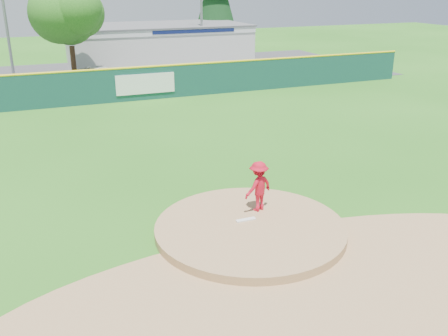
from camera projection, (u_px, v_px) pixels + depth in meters
name	position (u px, v px, depth m)	size (l,w,h in m)	color
ground	(250.00, 232.00, 14.43)	(120.00, 120.00, 0.00)	#286B19
pitchers_mound	(250.00, 232.00, 14.43)	(5.50, 5.50, 0.50)	#9E774C
pitching_rubber	(246.00, 220.00, 14.59)	(0.60, 0.15, 0.04)	white
infield_dirt_arc	(304.00, 288.00, 11.83)	(15.40, 15.40, 0.01)	#9E774C
parking_lot	(100.00, 77.00, 37.82)	(44.00, 16.00, 0.02)	#38383A
pitcher	(258.00, 186.00, 15.01)	(1.01, 0.58, 1.56)	red
van	(103.00, 75.00, 35.13)	(2.05, 4.45, 1.24)	silver
pool_building_grp	(158.00, 44.00, 43.69)	(15.20, 8.20, 3.31)	silver
fence_banners	(23.00, 93.00, 27.64)	(17.48, 0.04, 1.20)	#5B0D1C
outfield_fence	(122.00, 84.00, 29.64)	(40.00, 0.14, 2.07)	#14423D
deciduous_tree	(69.00, 17.00, 33.78)	(5.60, 5.60, 7.36)	#382314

